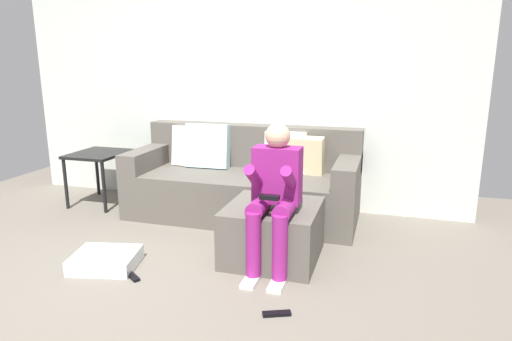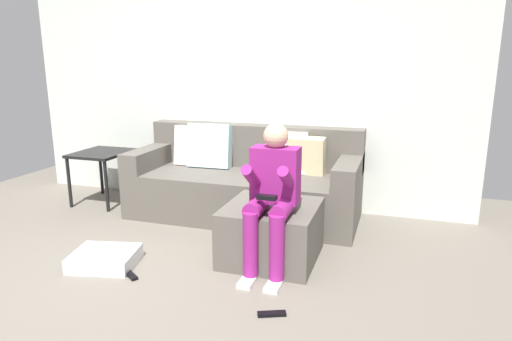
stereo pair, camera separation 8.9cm
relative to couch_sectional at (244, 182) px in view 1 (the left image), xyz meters
name	(u,v)px [view 1 (the left image)]	position (x,y,z in m)	size (l,w,h in m)	color
ground_plane	(123,301)	(-0.24, -1.87, -0.35)	(6.42, 6.42, 0.00)	#6B6359
wall_back	(235,78)	(-0.24, 0.44, 1.01)	(4.94, 0.10, 2.71)	silver
couch_sectional	(244,182)	(0.00, 0.00, 0.00)	(2.26, 0.92, 0.91)	#59544C
ottoman	(273,232)	(0.54, -0.94, -0.13)	(0.71, 0.71, 0.44)	#59544C
person_seated	(274,192)	(0.59, -1.13, 0.26)	(0.35, 0.56, 1.10)	#8C1E72
storage_bin	(106,260)	(-0.64, -1.46, -0.29)	(0.47, 0.39, 0.11)	silver
side_table	(99,160)	(-1.63, -0.09, 0.14)	(0.53, 0.60, 0.57)	black
remote_near_ottoman	(277,314)	(0.78, -1.74, -0.33)	(0.18, 0.05, 0.02)	black
remote_by_storage_bin	(133,277)	(-0.34, -1.57, -0.33)	(0.14, 0.05, 0.02)	black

